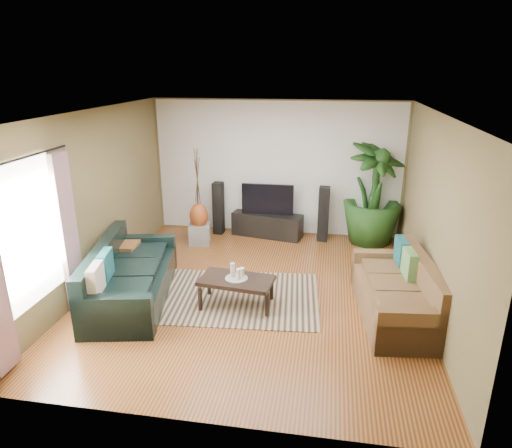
% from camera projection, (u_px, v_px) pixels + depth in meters
% --- Properties ---
extents(floor, '(5.50, 5.50, 0.00)m').
position_uv_depth(floor, '(254.00, 293.00, 7.01)').
color(floor, '#935626').
rests_on(floor, ground).
extents(ceiling, '(5.50, 5.50, 0.00)m').
position_uv_depth(ceiling, '(254.00, 113.00, 6.13)').
color(ceiling, white).
rests_on(ceiling, ground).
extents(wall_back, '(5.00, 0.00, 5.00)m').
position_uv_depth(wall_back, '(277.00, 169.00, 9.13)').
color(wall_back, brown).
rests_on(wall_back, ground).
extents(wall_front, '(5.00, 0.00, 5.00)m').
position_uv_depth(wall_front, '(201.00, 300.00, 4.01)').
color(wall_front, brown).
rests_on(wall_front, ground).
extents(wall_left, '(0.00, 5.50, 5.50)m').
position_uv_depth(wall_left, '(92.00, 201.00, 6.96)').
color(wall_left, brown).
rests_on(wall_left, ground).
extents(wall_right, '(0.00, 5.50, 5.50)m').
position_uv_depth(wall_right, '(435.00, 218.00, 6.18)').
color(wall_right, brown).
rests_on(wall_right, ground).
extents(backwall_panel, '(4.90, 0.00, 4.90)m').
position_uv_depth(backwall_panel, '(277.00, 169.00, 9.12)').
color(backwall_panel, white).
rests_on(backwall_panel, ground).
extents(window_pane, '(0.00, 1.80, 1.80)m').
position_uv_depth(window_pane, '(27.00, 234.00, 5.45)').
color(window_pane, white).
rests_on(window_pane, ground).
extents(curtain_far, '(0.08, 0.35, 2.20)m').
position_uv_depth(curtain_far, '(68.00, 232.00, 6.22)').
color(curtain_far, gray).
rests_on(curtain_far, ground).
extents(curtain_rod, '(0.03, 1.90, 0.03)m').
position_uv_depth(curtain_rod, '(18.00, 159.00, 5.14)').
color(curtain_rod, black).
rests_on(curtain_rod, ground).
extents(sofa_left, '(1.42, 2.46, 0.85)m').
position_uv_depth(sofa_left, '(132.00, 272.00, 6.71)').
color(sofa_left, black).
rests_on(sofa_left, floor).
extents(sofa_right, '(1.10, 2.05, 0.85)m').
position_uv_depth(sofa_right, '(395.00, 288.00, 6.23)').
color(sofa_right, brown).
rests_on(sofa_right, floor).
extents(area_rug, '(2.62, 1.95, 0.01)m').
position_uv_depth(area_rug, '(235.00, 297.00, 6.87)').
color(area_rug, tan).
rests_on(area_rug, floor).
extents(coffee_table, '(1.10, 0.69, 0.42)m').
position_uv_depth(coffee_table, '(237.00, 292.00, 6.58)').
color(coffee_table, black).
rests_on(coffee_table, floor).
extents(candle_tray, '(0.32, 0.32, 0.01)m').
position_uv_depth(candle_tray, '(236.00, 278.00, 6.51)').
color(candle_tray, gray).
rests_on(candle_tray, coffee_table).
extents(candle_tall, '(0.07, 0.07, 0.21)m').
position_uv_depth(candle_tall, '(233.00, 270.00, 6.51)').
color(candle_tall, beige).
rests_on(candle_tall, candle_tray).
extents(candle_mid, '(0.07, 0.07, 0.16)m').
position_uv_depth(candle_mid, '(239.00, 274.00, 6.44)').
color(candle_mid, beige).
rests_on(candle_mid, candle_tray).
extents(candle_short, '(0.07, 0.07, 0.13)m').
position_uv_depth(candle_short, '(242.00, 272.00, 6.53)').
color(candle_short, beige).
rests_on(candle_short, candle_tray).
extents(tv_stand, '(1.47, 0.70, 0.47)m').
position_uv_depth(tv_stand, '(267.00, 225.00, 9.29)').
color(tv_stand, black).
rests_on(tv_stand, floor).
extents(television, '(1.04, 0.06, 0.61)m').
position_uv_depth(television, '(268.00, 199.00, 9.11)').
color(television, black).
rests_on(television, tv_stand).
extents(speaker_left, '(0.21, 0.23, 1.08)m').
position_uv_depth(speaker_left, '(218.00, 208.00, 9.34)').
color(speaker_left, black).
rests_on(speaker_left, floor).
extents(speaker_right, '(0.21, 0.23, 1.10)m').
position_uv_depth(speaker_right, '(323.00, 214.00, 8.94)').
color(speaker_right, black).
rests_on(speaker_right, floor).
extents(potted_plant, '(1.57, 1.57, 2.00)m').
position_uv_depth(potted_plant, '(373.00, 193.00, 8.72)').
color(potted_plant, '#1C4517').
rests_on(potted_plant, floor).
extents(plant_pot, '(0.37, 0.37, 0.29)m').
position_uv_depth(plant_pot, '(369.00, 235.00, 9.00)').
color(plant_pot, black).
rests_on(plant_pot, floor).
extents(pedestal, '(0.46, 0.46, 0.39)m').
position_uv_depth(pedestal, '(200.00, 234.00, 8.90)').
color(pedestal, gray).
rests_on(pedestal, floor).
extents(vase, '(0.36, 0.36, 0.50)m').
position_uv_depth(vase, '(199.00, 216.00, 8.78)').
color(vase, brown).
rests_on(vase, pedestal).
extents(side_table, '(0.58, 0.58, 0.58)m').
position_uv_depth(side_table, '(123.00, 258.00, 7.54)').
color(side_table, brown).
rests_on(side_table, floor).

